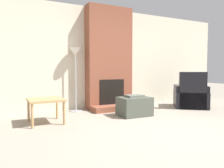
# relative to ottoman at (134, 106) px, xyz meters

# --- Properties ---
(ground_plane) EXTENTS (24.00, 24.00, 0.00)m
(ground_plane) POSITION_rel_ottoman_xyz_m (-0.08, -1.57, -0.21)
(ground_plane) COLOR gray
(wall_back) EXTENTS (7.71, 0.06, 2.60)m
(wall_back) POSITION_rel_ottoman_xyz_m (-0.08, 1.32, 1.09)
(wall_back) COLOR beige
(wall_back) RESTS_ON ground_plane
(fireplace) EXTENTS (1.20, 0.74, 2.60)m
(fireplace) POSITION_rel_ottoman_xyz_m (-0.08, 1.09, 1.02)
(fireplace) COLOR brown
(fireplace) RESTS_ON ground_plane
(ottoman) EXTENTS (0.69, 0.48, 0.46)m
(ottoman) POSITION_rel_ottoman_xyz_m (0.00, 0.00, 0.00)
(ottoman) COLOR #474C42
(ottoman) RESTS_ON ground_plane
(armchair) EXTENTS (1.20, 1.21, 0.95)m
(armchair) POSITION_rel_ottoman_xyz_m (1.91, 0.22, 0.08)
(armchair) COLOR black
(armchair) RESTS_ON ground_plane
(side_table) EXTENTS (0.63, 0.65, 0.46)m
(side_table) POSITION_rel_ottoman_xyz_m (-1.85, 0.19, 0.19)
(side_table) COLOR tan
(side_table) RESTS_ON ground_plane
(floor_lamp_left) EXTENTS (0.30, 0.30, 1.53)m
(floor_lamp_left) POSITION_rel_ottoman_xyz_m (-0.98, 1.08, 1.06)
(floor_lamp_left) COLOR #ADADB2
(floor_lamp_left) RESTS_ON ground_plane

